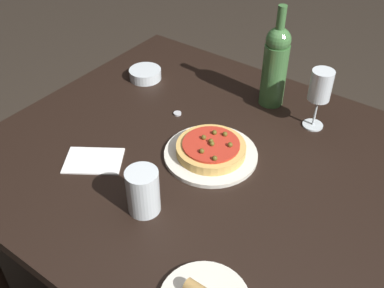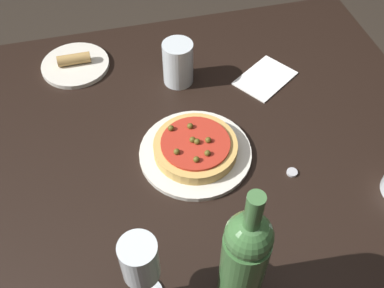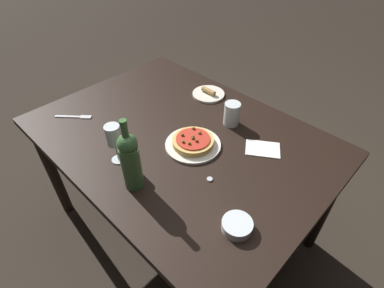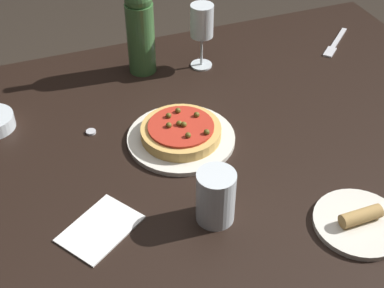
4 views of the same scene
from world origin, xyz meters
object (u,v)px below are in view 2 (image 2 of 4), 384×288
(dinner_plate, at_px, (195,153))
(dining_table, at_px, (152,180))
(bottle_cap, at_px, (292,172))
(wine_bottle, at_px, (244,260))
(water_cup, at_px, (178,63))
(side_plate, at_px, (75,64))
(wine_glass, at_px, (140,262))
(pizza, at_px, (195,147))

(dinner_plate, bearing_deg, dining_table, 173.03)
(bottle_cap, bearing_deg, wine_bottle, -131.12)
(wine_bottle, distance_m, water_cup, 0.59)
(wine_bottle, relative_size, side_plate, 1.75)
(wine_glass, bearing_deg, water_cup, 71.24)
(dining_table, bearing_deg, wine_bottle, -73.88)
(dinner_plate, bearing_deg, bottle_cap, -27.91)
(side_plate, bearing_deg, pizza, -57.36)
(wine_glass, height_order, side_plate, wine_glass)
(side_plate, height_order, bottle_cap, side_plate)
(side_plate, bearing_deg, dinner_plate, -57.34)
(dining_table, relative_size, pizza, 7.46)
(dining_table, height_order, dinner_plate, dinner_plate)
(wine_glass, relative_size, water_cup, 1.58)
(pizza, xyz_separation_m, wine_glass, (-0.17, -0.29, 0.10))
(side_plate, distance_m, bottle_cap, 0.64)
(dining_table, distance_m, wine_bottle, 0.42)
(dinner_plate, bearing_deg, water_cup, 85.76)
(water_cup, bearing_deg, side_plate, 154.97)
(dinner_plate, distance_m, side_plate, 0.44)
(dinner_plate, bearing_deg, wine_bottle, -90.85)
(pizza, xyz_separation_m, water_cup, (0.02, 0.25, 0.03))
(water_cup, relative_size, side_plate, 0.64)
(water_cup, bearing_deg, wine_glass, -108.76)
(dinner_plate, relative_size, side_plate, 1.41)
(wine_bottle, xyz_separation_m, water_cup, (0.02, 0.58, -0.08))
(water_cup, bearing_deg, dining_table, -117.05)
(dining_table, bearing_deg, water_cup, 62.95)
(dining_table, distance_m, side_plate, 0.40)
(pizza, bearing_deg, wine_glass, -119.63)
(dining_table, bearing_deg, pizza, -7.01)
(pizza, height_order, side_plate, pizza)
(water_cup, xyz_separation_m, side_plate, (-0.26, 0.12, -0.05))
(wine_bottle, distance_m, bottle_cap, 0.33)
(wine_bottle, height_order, water_cup, wine_bottle)
(pizza, xyz_separation_m, bottle_cap, (0.19, -0.10, -0.02))
(dinner_plate, xyz_separation_m, wine_glass, (-0.17, -0.29, 0.13))
(pizza, distance_m, side_plate, 0.44)
(pizza, height_order, water_cup, water_cup)
(water_cup, xyz_separation_m, bottle_cap, (0.18, -0.36, -0.06))
(side_plate, bearing_deg, dining_table, -69.41)
(dining_table, distance_m, bottle_cap, 0.33)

